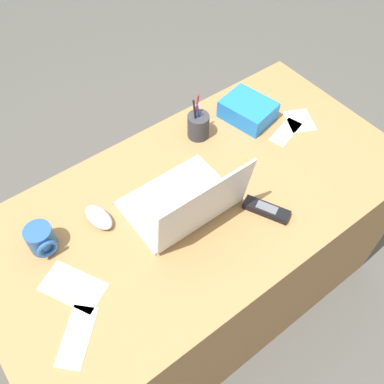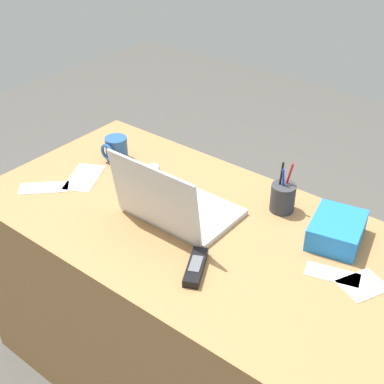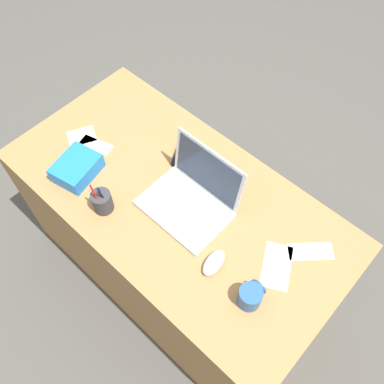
{
  "view_description": "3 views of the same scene",
  "coord_description": "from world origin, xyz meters",
  "px_view_note": "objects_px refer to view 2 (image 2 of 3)",
  "views": [
    {
      "loc": [
        0.53,
        0.66,
        1.87
      ],
      "look_at": [
        0.03,
        -0.01,
        0.79
      ],
      "focal_mm": 40.11,
      "sensor_mm": 36.0,
      "label": 1
    },
    {
      "loc": [
        -0.82,
        1.05,
        1.73
      ],
      "look_at": [
        0.05,
        -0.04,
        0.82
      ],
      "focal_mm": 49.45,
      "sensor_mm": 36.0,
      "label": 2
    },
    {
      "loc": [
        0.67,
        -0.62,
        2.19
      ],
      "look_at": [
        0.08,
        0.01,
        0.84
      ],
      "focal_mm": 39.53,
      "sensor_mm": 36.0,
      "label": 3
    }
  ],
  "objects_px": {
    "coffee_mug_white": "(116,149)",
    "snack_bag": "(337,230)",
    "computer_mouse": "(149,171)",
    "cordless_phone": "(196,267)",
    "pen_holder": "(283,197)",
    "laptop": "(175,206)"
  },
  "relations": [
    {
      "from": "coffee_mug_white",
      "to": "pen_holder",
      "type": "bearing_deg",
      "value": -171.65
    },
    {
      "from": "laptop",
      "to": "computer_mouse",
      "type": "distance_m",
      "value": 0.28
    },
    {
      "from": "laptop",
      "to": "computer_mouse",
      "type": "relative_size",
      "value": 2.99
    },
    {
      "from": "laptop",
      "to": "coffee_mug_white",
      "type": "distance_m",
      "value": 0.44
    },
    {
      "from": "laptop",
      "to": "computer_mouse",
      "type": "xyz_separation_m",
      "value": [
        0.24,
        -0.14,
        -0.03
      ]
    },
    {
      "from": "cordless_phone",
      "to": "snack_bag",
      "type": "bearing_deg",
      "value": -123.68
    },
    {
      "from": "coffee_mug_white",
      "to": "laptop",
      "type": "bearing_deg",
      "value": 159.66
    },
    {
      "from": "snack_bag",
      "to": "pen_holder",
      "type": "bearing_deg",
      "value": -10.33
    },
    {
      "from": "coffee_mug_white",
      "to": "computer_mouse",
      "type": "bearing_deg",
      "value": 174.98
    },
    {
      "from": "snack_bag",
      "to": "coffee_mug_white",
      "type": "bearing_deg",
      "value": 3.89
    },
    {
      "from": "computer_mouse",
      "to": "cordless_phone",
      "type": "relative_size",
      "value": 0.74
    },
    {
      "from": "pen_holder",
      "to": "snack_bag",
      "type": "xyz_separation_m",
      "value": [
        -0.21,
        0.04,
        -0.01
      ]
    },
    {
      "from": "computer_mouse",
      "to": "coffee_mug_white",
      "type": "relative_size",
      "value": 1.21
    },
    {
      "from": "coffee_mug_white",
      "to": "snack_bag",
      "type": "relative_size",
      "value": 0.51
    },
    {
      "from": "pen_holder",
      "to": "coffee_mug_white",
      "type": "bearing_deg",
      "value": 8.35
    },
    {
      "from": "coffee_mug_white",
      "to": "pen_holder",
      "type": "distance_m",
      "value": 0.67
    },
    {
      "from": "pen_holder",
      "to": "laptop",
      "type": "bearing_deg",
      "value": 46.14
    },
    {
      "from": "computer_mouse",
      "to": "pen_holder",
      "type": "relative_size",
      "value": 0.68
    },
    {
      "from": "computer_mouse",
      "to": "cordless_phone",
      "type": "height_order",
      "value": "computer_mouse"
    },
    {
      "from": "pen_holder",
      "to": "cordless_phone",
      "type": "bearing_deg",
      "value": 84.7
    },
    {
      "from": "laptop",
      "to": "cordless_phone",
      "type": "distance_m",
      "value": 0.26
    },
    {
      "from": "pen_holder",
      "to": "snack_bag",
      "type": "height_order",
      "value": "pen_holder"
    }
  ]
}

